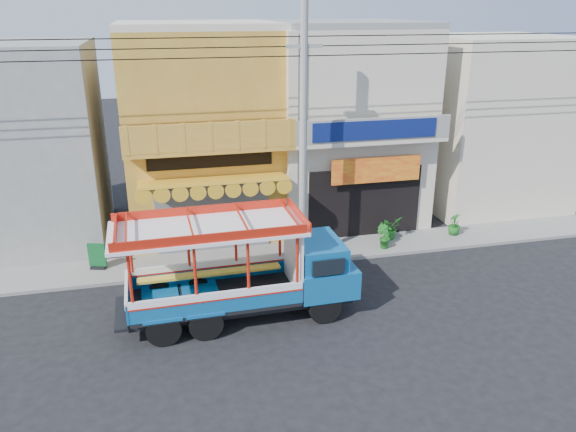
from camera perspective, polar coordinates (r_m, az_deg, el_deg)
The scene contains 13 objects.
ground at distance 18.12m, azimuth 7.22°, elevation -8.69°, with size 90.00×90.00×0.00m, color black.
sidewalk at distance 21.47m, azimuth 3.54°, elevation -3.50°, with size 30.00×2.00×0.12m, color slate.
shophouse_left at distance 23.23m, azimuth -8.74°, elevation 8.68°, with size 6.00×7.50×8.24m.
shophouse_right at distance 24.45m, azimuth 5.58°, elevation 9.41°, with size 6.00×6.75×8.24m.
party_pilaster at distance 20.72m, azimuth 0.42°, elevation 7.17°, with size 0.35×0.30×8.00m, color beige.
filler_building_left at distance 23.83m, azimuth -25.80°, elevation 6.41°, with size 6.00×6.00×7.60m, color gray.
filler_building_right at distance 27.59m, azimuth 19.61°, elevation 8.96°, with size 6.00×6.00×7.60m, color beige.
utility_pole at distance 19.07m, azimuth 2.00°, elevation 9.15°, with size 28.00×0.26×9.00m.
songthaew_truck at distance 16.61m, azimuth -3.28°, elevation -5.30°, with size 7.03×2.50×3.26m.
green_sign at distance 20.82m, azimuth -18.80°, elevation -4.07°, with size 0.61×0.42×0.95m.
potted_plant_a at distance 22.54m, azimuth 10.32°, elevation -1.16°, with size 0.84×0.72×0.93m, color #1B5F1C.
potted_plant_b at distance 21.64m, azimuth 9.68°, elevation -2.07°, with size 0.51×0.41×0.92m, color #1B5F1C.
potted_plant_c at distance 23.55m, azimuth 16.55°, elevation -0.80°, with size 0.50×0.50×0.89m, color #1B5F1C.
Camera 1 is at (-5.83, -14.71, 8.82)m, focal length 35.00 mm.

